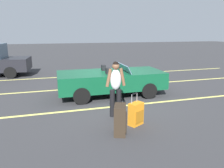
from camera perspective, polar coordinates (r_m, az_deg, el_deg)
The scene contains 8 objects.
ground_plane at distance 8.52m, azimuth -0.33°, elevation -2.91°, with size 80.00×80.00×0.00m, color #333335.
lot_line_near at distance 7.27m, azimuth 2.66°, elevation -5.93°, with size 18.00×0.12×0.01m, color #EAE066.
lot_line_mid at distance 9.75m, azimuth -2.44°, elevation -0.75°, with size 18.00×0.12×0.01m, color #EAE066.
lot_line_far at distance 12.33m, azimuth -5.43°, elevation 2.31°, with size 18.00×0.12×0.01m, color #EAE066.
convertible_car at distance 8.43m, azimuth 1.04°, elevation 1.04°, with size 4.17×1.89×1.24m.
suitcase_large_black at distance 5.26m, azimuth 2.23°, elevation -9.62°, with size 0.43×0.55×0.74m.
suitcase_medium_bright at distance 5.80m, azimuth 6.48°, elevation -7.99°, with size 0.47×0.40×0.88m.
traveler_person at distance 6.15m, azimuth 1.00°, elevation -0.55°, with size 0.60×0.23×1.65m.
Camera 1 is at (-2.22, -7.85, 2.47)m, focal length 33.93 mm.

